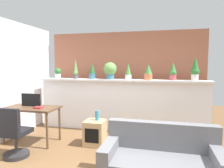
{
  "coord_description": "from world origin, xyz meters",
  "views": [
    {
      "loc": [
        0.95,
        -2.86,
        1.62
      ],
      "look_at": [
        -0.06,
        1.35,
        1.22
      ],
      "focal_mm": 32.8,
      "sensor_mm": 36.0,
      "label": 1
    }
  ],
  "objects_px": {
    "potted_plant_1": "(76,70)",
    "potted_plant_2": "(92,71)",
    "potted_plant_4": "(128,72)",
    "office_chair": "(13,136)",
    "potted_plant_7": "(195,69)",
    "vase_on_shelf": "(97,116)",
    "potted_plant_6": "(173,72)",
    "potted_plant_0": "(58,73)",
    "book_on_desk": "(38,108)",
    "potted_plant_5": "(148,72)",
    "tv_monitor": "(31,100)",
    "couch": "(161,165)",
    "side_cube_shelf": "(95,133)",
    "potted_plant_3": "(110,70)",
    "desk": "(32,111)"
  },
  "relations": [
    {
      "from": "potted_plant_6",
      "to": "potted_plant_7",
      "type": "relative_size",
      "value": 0.76
    },
    {
      "from": "vase_on_shelf",
      "to": "book_on_desk",
      "type": "bearing_deg",
      "value": -165.06
    },
    {
      "from": "couch",
      "to": "potted_plant_0",
      "type": "bearing_deg",
      "value": 141.58
    },
    {
      "from": "potted_plant_4",
      "to": "book_on_desk",
      "type": "relative_size",
      "value": 2.28
    },
    {
      "from": "potted_plant_7",
      "to": "office_chair",
      "type": "bearing_deg",
      "value": -149.53
    },
    {
      "from": "potted_plant_0",
      "to": "vase_on_shelf",
      "type": "relative_size",
      "value": 1.37
    },
    {
      "from": "tv_monitor",
      "to": "book_on_desk",
      "type": "distance_m",
      "value": 0.35
    },
    {
      "from": "potted_plant_2",
      "to": "potted_plant_6",
      "type": "height_order",
      "value": "potted_plant_6"
    },
    {
      "from": "potted_plant_3",
      "to": "potted_plant_4",
      "type": "distance_m",
      "value": 0.45
    },
    {
      "from": "potted_plant_4",
      "to": "potted_plant_7",
      "type": "distance_m",
      "value": 1.49
    },
    {
      "from": "potted_plant_1",
      "to": "potted_plant_2",
      "type": "bearing_deg",
      "value": 6.31
    },
    {
      "from": "potted_plant_5",
      "to": "potted_plant_7",
      "type": "xyz_separation_m",
      "value": [
        1.02,
        0.03,
        0.09
      ]
    },
    {
      "from": "potted_plant_4",
      "to": "office_chair",
      "type": "relative_size",
      "value": 0.42
    },
    {
      "from": "potted_plant_4",
      "to": "office_chair",
      "type": "bearing_deg",
      "value": -132.3
    },
    {
      "from": "potted_plant_3",
      "to": "couch",
      "type": "height_order",
      "value": "potted_plant_3"
    },
    {
      "from": "potted_plant_4",
      "to": "couch",
      "type": "bearing_deg",
      "value": -69.59
    },
    {
      "from": "potted_plant_7",
      "to": "vase_on_shelf",
      "type": "bearing_deg",
      "value": -154.8
    },
    {
      "from": "potted_plant_1",
      "to": "potted_plant_5",
      "type": "relative_size",
      "value": 1.39
    },
    {
      "from": "potted_plant_6",
      "to": "book_on_desk",
      "type": "distance_m",
      "value": 3.02
    },
    {
      "from": "side_cube_shelf",
      "to": "tv_monitor",
      "type": "bearing_deg",
      "value": -176.14
    },
    {
      "from": "potted_plant_0",
      "to": "book_on_desk",
      "type": "xyz_separation_m",
      "value": [
        0.19,
        -1.19,
        -0.65
      ]
    },
    {
      "from": "potted_plant_3",
      "to": "book_on_desk",
      "type": "height_order",
      "value": "potted_plant_3"
    },
    {
      "from": "potted_plant_1",
      "to": "potted_plant_6",
      "type": "distance_m",
      "value": 2.36
    },
    {
      "from": "potted_plant_1",
      "to": "potted_plant_3",
      "type": "height_order",
      "value": "potted_plant_1"
    },
    {
      "from": "potted_plant_2",
      "to": "office_chair",
      "type": "height_order",
      "value": "potted_plant_2"
    },
    {
      "from": "potted_plant_7",
      "to": "desk",
      "type": "distance_m",
      "value": 3.64
    },
    {
      "from": "office_chair",
      "to": "potted_plant_3",
      "type": "bearing_deg",
      "value": 55.9
    },
    {
      "from": "potted_plant_2",
      "to": "potted_plant_7",
      "type": "relative_size",
      "value": 0.73
    },
    {
      "from": "potted_plant_7",
      "to": "tv_monitor",
      "type": "bearing_deg",
      "value": -162.57
    },
    {
      "from": "potted_plant_3",
      "to": "side_cube_shelf",
      "type": "bearing_deg",
      "value": -94.91
    },
    {
      "from": "desk",
      "to": "book_on_desk",
      "type": "distance_m",
      "value": 0.26
    },
    {
      "from": "potted_plant_7",
      "to": "couch",
      "type": "distance_m",
      "value": 2.56
    },
    {
      "from": "potted_plant_3",
      "to": "side_cube_shelf",
      "type": "distance_m",
      "value": 1.59
    },
    {
      "from": "potted_plant_4",
      "to": "tv_monitor",
      "type": "xyz_separation_m",
      "value": [
        -1.91,
        -1.06,
        -0.57
      ]
    },
    {
      "from": "tv_monitor",
      "to": "vase_on_shelf",
      "type": "distance_m",
      "value": 1.46
    },
    {
      "from": "potted_plant_2",
      "to": "potted_plant_6",
      "type": "relative_size",
      "value": 0.96
    },
    {
      "from": "desk",
      "to": "couch",
      "type": "bearing_deg",
      "value": -20.14
    },
    {
      "from": "potted_plant_6",
      "to": "couch",
      "type": "relative_size",
      "value": 0.26
    },
    {
      "from": "potted_plant_0",
      "to": "potted_plant_1",
      "type": "relative_size",
      "value": 0.53
    },
    {
      "from": "potted_plant_5",
      "to": "book_on_desk",
      "type": "xyz_separation_m",
      "value": [
        -2.11,
        -1.21,
        -0.69
      ]
    },
    {
      "from": "potted_plant_2",
      "to": "potted_plant_6",
      "type": "bearing_deg",
      "value": 0.28
    },
    {
      "from": "potted_plant_1",
      "to": "vase_on_shelf",
      "type": "xyz_separation_m",
      "value": [
        0.84,
        -0.89,
        -0.9
      ]
    },
    {
      "from": "potted_plant_4",
      "to": "potted_plant_6",
      "type": "xyz_separation_m",
      "value": [
        1.02,
        0.02,
        0.01
      ]
    },
    {
      "from": "side_cube_shelf",
      "to": "couch",
      "type": "height_order",
      "value": "couch"
    },
    {
      "from": "potted_plant_3",
      "to": "potted_plant_6",
      "type": "relative_size",
      "value": 0.99
    },
    {
      "from": "tv_monitor",
      "to": "couch",
      "type": "relative_size",
      "value": 0.28
    },
    {
      "from": "potted_plant_7",
      "to": "couch",
      "type": "height_order",
      "value": "potted_plant_7"
    },
    {
      "from": "potted_plant_2",
      "to": "vase_on_shelf",
      "type": "distance_m",
      "value": 1.36
    },
    {
      "from": "potted_plant_4",
      "to": "potted_plant_5",
      "type": "bearing_deg",
      "value": -3.22
    },
    {
      "from": "potted_plant_5",
      "to": "office_chair",
      "type": "relative_size",
      "value": 0.4
    }
  ]
}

